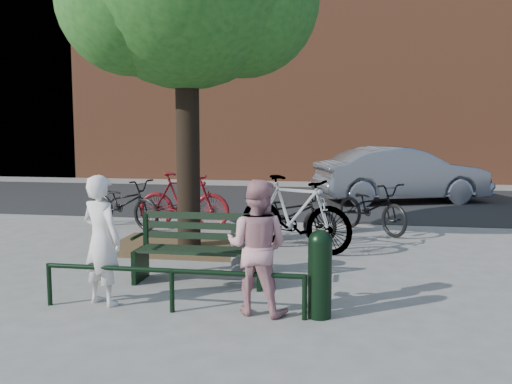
% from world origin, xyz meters
% --- Properties ---
extents(ground, '(90.00, 90.00, 0.00)m').
position_xyz_m(ground, '(0.00, 0.00, 0.00)').
color(ground, gray).
rests_on(ground, ground).
extents(dirt_pit, '(2.40, 2.00, 0.02)m').
position_xyz_m(dirt_pit, '(-1.00, 2.20, 0.01)').
color(dirt_pit, brown).
rests_on(dirt_pit, ground).
extents(road, '(40.00, 7.00, 0.01)m').
position_xyz_m(road, '(0.00, 8.50, 0.01)').
color(road, black).
rests_on(road, ground).
extents(townhouse_row, '(45.00, 4.00, 14.00)m').
position_xyz_m(townhouse_row, '(0.17, 16.00, 6.25)').
color(townhouse_row, brown).
rests_on(townhouse_row, ground).
extents(park_bench, '(1.74, 0.54, 0.97)m').
position_xyz_m(park_bench, '(-0.00, 0.08, 0.48)').
color(park_bench, black).
rests_on(park_bench, ground).
extents(guard_railing, '(3.06, 0.06, 0.51)m').
position_xyz_m(guard_railing, '(0.00, -1.20, 0.40)').
color(guard_railing, black).
rests_on(guard_railing, ground).
extents(person_left, '(0.66, 0.56, 1.54)m').
position_xyz_m(person_left, '(-0.90, -1.05, 0.77)').
color(person_left, silver).
rests_on(person_left, ground).
extents(person_right, '(0.83, 0.70, 1.51)m').
position_xyz_m(person_right, '(0.95, -1.05, 0.76)').
color(person_right, '#B97F85').
rests_on(person_right, ground).
extents(bollard, '(0.26, 0.26, 0.98)m').
position_xyz_m(bollard, '(1.66, -1.09, 0.53)').
color(bollard, black).
rests_on(bollard, ground).
extents(litter_bin, '(0.40, 0.40, 0.82)m').
position_xyz_m(litter_bin, '(0.48, 0.60, 0.42)').
color(litter_bin, gray).
rests_on(litter_bin, ground).
extents(bicycle_a, '(2.03, 1.35, 1.01)m').
position_xyz_m(bicycle_a, '(-2.67, 3.81, 0.51)').
color(bicycle_a, black).
rests_on(bicycle_a, ground).
extents(bicycle_b, '(1.91, 0.55, 1.15)m').
position_xyz_m(bicycle_b, '(-1.41, 3.90, 0.57)').
color(bicycle_b, '#610D12').
rests_on(bicycle_b, ground).
extents(bicycle_c, '(1.98, 1.18, 0.98)m').
position_xyz_m(bicycle_c, '(0.84, 3.03, 0.49)').
color(bicycle_c, black).
rests_on(bicycle_c, ground).
extents(bicycle_d, '(2.18, 1.38, 1.27)m').
position_xyz_m(bicycle_d, '(1.03, 2.20, 0.63)').
color(bicycle_d, gray).
rests_on(bicycle_d, ground).
extents(bicycle_e, '(1.76, 1.87, 1.00)m').
position_xyz_m(bicycle_e, '(2.36, 4.12, 0.50)').
color(bicycle_e, black).
rests_on(bicycle_e, ground).
extents(parked_car, '(4.91, 3.09, 1.53)m').
position_xyz_m(parked_car, '(3.28, 8.69, 0.76)').
color(parked_car, slate).
rests_on(parked_car, ground).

